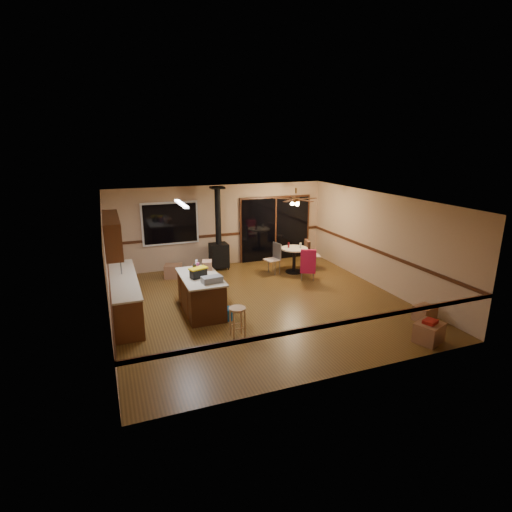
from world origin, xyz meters
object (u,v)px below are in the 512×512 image
wood_stove (219,247)px  bar_stool (238,322)px  toolbox_grey (212,279)px  box_corner_b (425,313)px  box_corner_a (429,332)px  kitchen_island (201,294)px  toolbox_black (198,273)px  chair_right (308,251)px  chair_near (308,261)px  chair_left (275,255)px  box_under_window (173,271)px  blue_bucket (228,314)px  dining_table (294,256)px

wood_stove → bar_stool: (-0.88, -4.52, -0.41)m
toolbox_grey → box_corner_b: 4.85m
box_corner_a → kitchen_island: bearing=142.0°
toolbox_black → chair_right: size_ratio=0.52×
chair_near → chair_left: bearing=121.9°
toolbox_grey → box_corner_b: bearing=-21.4°
box_corner_a → box_corner_b: (0.65, 0.81, -0.03)m
box_under_window → blue_bucket: bearing=-78.8°
wood_stove → box_corner_b: wood_stove is taller
wood_stove → box_under_window: size_ratio=5.06×
toolbox_grey → toolbox_black: toolbox_black is taller
wood_stove → box_corner_b: 6.28m
chair_left → chair_near: (0.62, -0.99, 0.01)m
wood_stove → chair_near: size_ratio=3.60×
chair_right → box_corner_b: (0.71, -4.27, -0.42)m
bar_stool → chair_near: bearing=40.3°
kitchen_island → chair_left: bearing=36.3°
bar_stool → box_corner_a: (3.53, -1.61, -0.12)m
toolbox_grey → chair_right: bearing=33.9°
dining_table → chair_left: chair_left is taller
chair_left → wood_stove: bearing=145.4°
toolbox_grey → chair_near: bearing=25.7°
kitchen_island → box_under_window: 2.76m
blue_bucket → chair_near: bearing=29.4°
bar_stool → chair_left: bearing=56.1°
toolbox_black → bar_stool: size_ratio=0.57×
blue_bucket → bar_stool: bearing=-93.1°
chair_near → box_corner_b: 3.55m
box_under_window → box_corner_b: bearing=-46.2°
box_under_window → dining_table: bearing=-13.0°
bar_stool → box_under_window: bar_stool is taller
wood_stove → toolbox_black: wood_stove is taller
wood_stove → blue_bucket: size_ratio=8.06×
chair_near → box_corner_b: chair_near is taller
bar_stool → chair_near: 3.90m
wood_stove → bar_stool: 4.62m
kitchen_island → dining_table: 3.87m
kitchen_island → box_corner_a: (3.95, -3.08, -0.25)m
box_corner_a → toolbox_grey: bearing=146.0°
wood_stove → toolbox_grey: size_ratio=5.63×
blue_bucket → chair_near: chair_near is taller
chair_left → bar_stool: bearing=-123.9°
bar_stool → box_under_window: 4.25m
kitchen_island → box_corner_a: 5.01m
wood_stove → chair_left: (1.47, -1.01, -0.14)m
box_corner_a → box_corner_b: size_ratio=1.24×
dining_table → box_under_window: (-3.57, 0.83, -0.33)m
kitchen_island → box_corner_b: kitchen_island is taller
chair_right → chair_left: bearing=178.7°
dining_table → box_corner_a: size_ratio=1.52×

